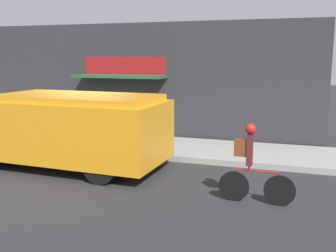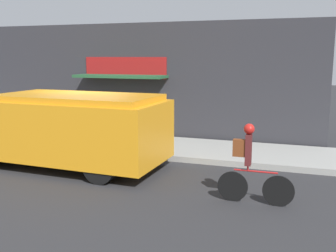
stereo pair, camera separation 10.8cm
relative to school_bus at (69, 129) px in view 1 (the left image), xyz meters
name	(u,v)px [view 1 (the left image)]	position (x,y,z in m)	size (l,w,h in m)	color
ground_plane	(91,155)	(-0.14, 1.41, -1.09)	(70.00, 70.00, 0.00)	#2B2B2D
sidewalk	(110,143)	(-0.14, 2.76, -1.00)	(28.00, 2.69, 0.17)	#999993
storefront	(127,81)	(-0.14, 4.27, 1.05)	(14.18, 1.13, 4.26)	#2D2D33
school_bus	(69,129)	(0.00, 0.00, 0.00)	(5.99, 2.96, 2.04)	orange
cyclist	(251,164)	(5.13, -1.19, -0.25)	(1.60, 0.22, 1.70)	black
trash_bin	(58,125)	(-2.18, 2.72, -0.48)	(0.56, 0.56, 0.87)	#38383D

